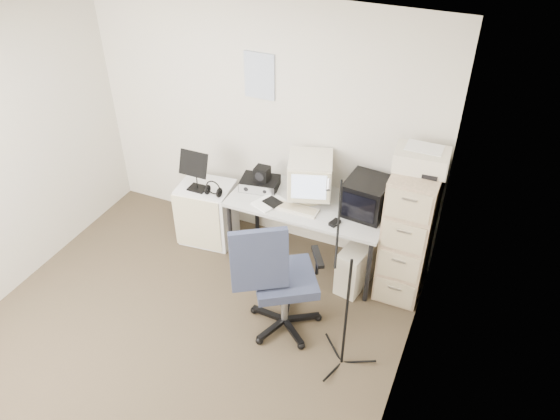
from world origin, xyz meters
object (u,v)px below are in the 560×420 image
at_px(filing_cabinet, 408,232).
at_px(desk, 308,233).
at_px(office_chair, 285,277).
at_px(side_cart, 208,212).

bearing_deg(filing_cabinet, desk, -178.19).
height_order(desk, office_chair, office_chair).
height_order(desk, side_cart, desk).
distance_m(desk, office_chair, 0.91).
relative_size(filing_cabinet, desk, 0.87).
height_order(filing_cabinet, office_chair, filing_cabinet).
bearing_deg(filing_cabinet, side_cart, -177.65).
bearing_deg(desk, office_chair, -81.76).
bearing_deg(desk, side_cart, -177.18).
bearing_deg(office_chair, filing_cabinet, 15.05).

